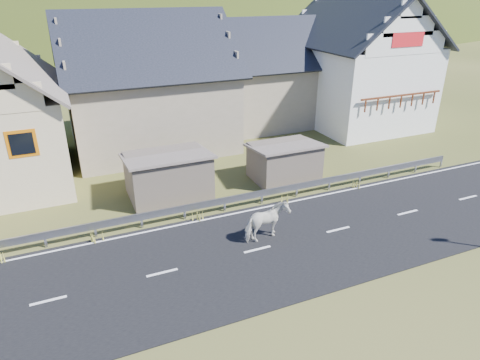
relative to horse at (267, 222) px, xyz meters
name	(u,v)px	position (x,y,z in m)	size (l,w,h in m)	color
ground	(257,250)	(-0.71, -0.59, -0.86)	(160.00, 160.00, 0.00)	#353E15
road	(257,250)	(-0.71, -0.59, -0.84)	(60.00, 7.00, 0.04)	black
lane_markings	(257,249)	(-0.71, -0.59, -0.82)	(60.00, 6.60, 0.01)	silver
guardrail	(225,201)	(-0.71, 3.09, -0.30)	(28.10, 0.09, 0.75)	#93969B
shed_left	(168,176)	(-2.71, 5.91, 0.24)	(4.30, 3.30, 2.40)	#66584B
shed_right	(284,162)	(3.79, 5.41, 0.14)	(3.80, 2.90, 2.20)	#66584B
house_stone_a	(146,76)	(-1.71, 14.41, 3.77)	(10.80, 9.80, 8.90)	gray
house_stone_b	(269,67)	(8.29, 16.41, 3.37)	(9.80, 8.80, 8.10)	gray
house_white	(357,57)	(14.29, 13.41, 4.20)	(8.80, 10.80, 9.70)	white
mountain	(82,65)	(4.29, 179.41, -20.86)	(440.00, 280.00, 260.00)	#2B3F12
horse	(267,222)	(0.00, 0.00, 0.00)	(1.95, 0.89, 1.65)	silver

